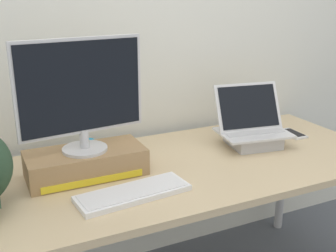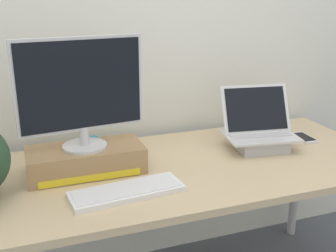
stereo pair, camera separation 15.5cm
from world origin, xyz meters
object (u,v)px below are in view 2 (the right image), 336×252
external_keyboard (127,191)px  plush_toy (94,144)px  toner_box_yellow (86,160)px  desktop_monitor (81,91)px  cell_phone (303,138)px  open_laptop (259,136)px

external_keyboard → plush_toy: 0.45m
toner_box_yellow → desktop_monitor: (0.00, -0.00, 0.28)m
cell_phone → plush_toy: 1.03m
external_keyboard → plush_toy: bearing=89.2°
toner_box_yellow → external_keyboard: (0.11, -0.25, -0.04)m
open_laptop → cell_phone: bearing=14.8°
toner_box_yellow → desktop_monitor: desktop_monitor is taller
toner_box_yellow → plush_toy: 0.21m
desktop_monitor → plush_toy: size_ratio=6.21×
desktop_monitor → open_laptop: 0.85m
toner_box_yellow → external_keyboard: toner_box_yellow is taller
toner_box_yellow → open_laptop: (0.81, -0.00, 0.01)m
toner_box_yellow → plush_toy: (0.07, 0.20, -0.01)m
desktop_monitor → cell_phone: bearing=-4.9°
open_laptop → toner_box_yellow: bearing=-171.4°
cell_phone → plush_toy: bearing=172.9°
toner_box_yellow → open_laptop: open_laptop is taller
desktop_monitor → plush_toy: bearing=64.6°
open_laptop → desktop_monitor: bearing=-171.3°
desktop_monitor → cell_phone: desktop_monitor is taller
toner_box_yellow → desktop_monitor: size_ratio=0.93×
desktop_monitor → external_keyboard: 0.42m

